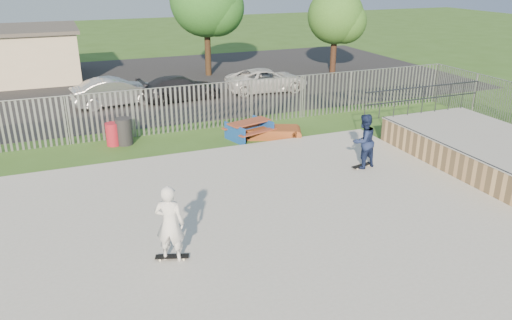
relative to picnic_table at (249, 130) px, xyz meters
name	(u,v)px	position (x,y,z in m)	size (l,w,h in m)	color
ground	(248,227)	(-2.75, -7.00, -0.38)	(120.00, 120.00, 0.00)	#33561D
concrete_slab	(247,224)	(-2.75, -7.00, -0.31)	(15.00, 12.00, 0.15)	#A2A29D
quarter_pipe	(486,151)	(6.75, -5.96, 0.18)	(5.50, 7.05, 2.19)	tan
fence	(228,138)	(-1.75, -2.41, 0.62)	(26.04, 16.02, 2.00)	gray
picnic_table	(249,130)	(0.00, 0.00, 0.00)	(2.12, 1.90, 0.75)	brown
funbox	(271,132)	(0.92, -0.16, -0.17)	(2.33, 1.78, 0.42)	brown
trash_bin_red	(113,134)	(-5.33, 1.27, 0.08)	(0.55, 0.55, 0.92)	#A31928
trash_bin_grey	(124,131)	(-4.90, 1.21, 0.16)	(0.65, 0.65, 1.08)	#232326
parking_lot	(136,84)	(-2.75, 12.00, -0.37)	(40.00, 18.00, 0.02)	black
car_silver	(115,92)	(-4.45, 7.42, 0.35)	(1.50, 4.31, 1.42)	#BCBCC1
car_dark	(180,88)	(-1.11, 7.30, 0.27)	(1.78, 4.38, 1.27)	#222327
car_white	(267,80)	(3.92, 7.37, 0.28)	(2.14, 4.64, 1.29)	silver
tree_mid	(206,0)	(2.14, 12.98, 4.32)	(4.53, 4.53, 6.99)	#382616
tree_right	(335,16)	(10.00, 10.50, 3.32)	(3.57, 3.57, 5.50)	#3A2317
skateboard_a	(362,166)	(2.39, -4.74, -0.19)	(0.82, 0.37, 0.08)	black
skateboard_b	(172,257)	(-5.09, -8.06, -0.19)	(0.82, 0.44, 0.08)	black
skater_navy	(364,141)	(2.39, -4.74, 0.73)	(0.93, 0.73, 1.92)	#162146
skater_white	(170,223)	(-5.09, -8.06, 0.73)	(0.70, 0.46, 1.92)	silver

